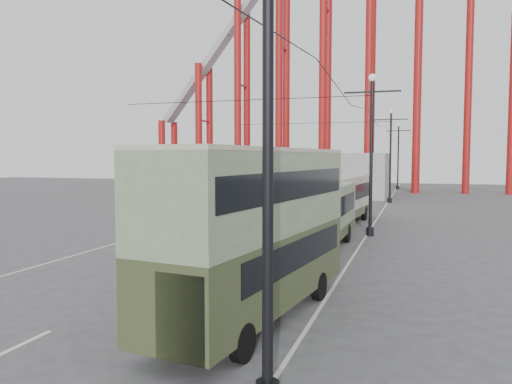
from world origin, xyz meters
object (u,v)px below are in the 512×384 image
(single_decker_green, at_px, (313,216))
(pedestrian, at_px, (293,242))
(double_decker_bus, at_px, (257,224))
(single_decker_cream, at_px, (339,197))

(single_decker_green, relative_size, pedestrian, 6.98)
(double_decker_bus, xyz_separation_m, pedestrian, (-0.90, 8.10, -1.90))
(double_decker_bus, distance_m, pedestrian, 8.37)
(single_decker_cream, xyz_separation_m, pedestrian, (-0.15, -12.54, -1.04))
(pedestrian, bearing_deg, single_decker_green, -107.14)
(double_decker_bus, relative_size, single_decker_green, 0.82)
(single_decker_cream, bearing_deg, single_decker_green, -83.55)
(single_decker_cream, relative_size, pedestrian, 6.68)
(single_decker_green, distance_m, single_decker_cream, 10.40)
(double_decker_bus, bearing_deg, pedestrian, 104.01)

